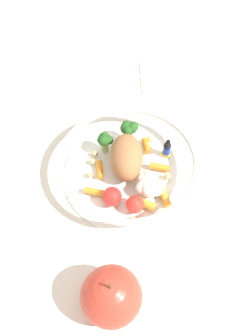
{
  "coord_description": "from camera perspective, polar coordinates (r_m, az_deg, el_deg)",
  "views": [
    {
      "loc": [
        -0.33,
        -0.09,
        0.55
      ],
      "look_at": [
        -0.0,
        0.0,
        0.03
      ],
      "focal_mm": 40.36,
      "sensor_mm": 36.0,
      "label": 1
    }
  ],
  "objects": [
    {
      "name": "loose_apple",
      "position": [
        0.52,
        -2.25,
        -18.79
      ],
      "size": [
        0.08,
        0.08,
        0.09
      ],
      "color": "#BC3828",
      "rests_on": "ground_plane"
    },
    {
      "name": "ground_plane",
      "position": [
        0.65,
        0.31,
        -0.98
      ],
      "size": [
        2.4,
        2.4,
        0.0
      ],
      "primitive_type": "plane",
      "color": "silver"
    },
    {
      "name": "food_container",
      "position": [
        0.62,
        0.24,
        0.18
      ],
      "size": [
        0.23,
        0.23,
        0.07
      ],
      "color": "white",
      "rests_on": "ground_plane"
    },
    {
      "name": "folded_napkin",
      "position": [
        0.8,
        5.99,
        13.92
      ],
      "size": [
        0.13,
        0.13,
        0.01
      ],
      "primitive_type": "cube",
      "rotation": [
        0.0,
        0.0,
        0.32
      ],
      "color": "silver",
      "rests_on": "ground_plane"
    }
  ]
}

